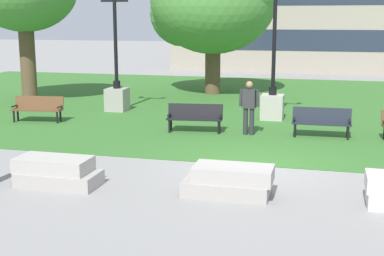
# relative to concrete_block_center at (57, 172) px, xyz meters

# --- Properties ---
(ground_plane) EXTENTS (140.00, 140.00, 0.00)m
(ground_plane) POSITION_rel_concrete_block_center_xyz_m (4.13, 2.65, -0.31)
(ground_plane) COLOR gray
(grass_lawn) EXTENTS (40.00, 20.00, 0.02)m
(grass_lawn) POSITION_rel_concrete_block_center_xyz_m (4.13, 12.65, -0.30)
(grass_lawn) COLOR #336628
(grass_lawn) RESTS_ON ground
(concrete_block_center) EXTENTS (1.85, 0.90, 0.64)m
(concrete_block_center) POSITION_rel_concrete_block_center_xyz_m (0.00, 0.00, 0.00)
(concrete_block_center) COLOR #9E9991
(concrete_block_center) RESTS_ON ground
(concrete_block_left) EXTENTS (1.87, 0.90, 0.64)m
(concrete_block_left) POSITION_rel_concrete_block_center_xyz_m (3.85, 0.27, 0.00)
(concrete_block_left) COLOR #9E9991
(concrete_block_left) RESTS_ON ground
(park_bench_near_left) EXTENTS (1.85, 0.73, 0.90)m
(park_bench_near_left) POSITION_rel_concrete_block_center_xyz_m (1.63, 6.26, 0.23)
(park_bench_near_left) COLOR black
(park_bench_near_left) RESTS_ON grass_lawn
(park_bench_far_left) EXTENTS (1.81, 0.56, 0.90)m
(park_bench_far_left) POSITION_rel_concrete_block_center_xyz_m (5.64, 6.48, 0.23)
(park_bench_far_left) COLOR #1E232D
(park_bench_far_left) RESTS_ON grass_lawn
(park_bench_far_right) EXTENTS (1.85, 0.76, 0.90)m
(park_bench_far_right) POSITION_rel_concrete_block_center_xyz_m (-4.25, 6.58, 0.23)
(park_bench_far_right) COLOR brown
(park_bench_far_right) RESTS_ON grass_lawn
(lamp_post_right) EXTENTS (1.32, 0.80, 5.14)m
(lamp_post_right) POSITION_rel_concrete_block_center_xyz_m (3.84, 9.08, 0.75)
(lamp_post_right) COLOR #ADA89E
(lamp_post_right) RESTS_ON grass_lawn
(lamp_post_center) EXTENTS (1.32, 0.80, 4.79)m
(lamp_post_center) POSITION_rel_concrete_block_center_xyz_m (-2.36, 9.42, 0.69)
(lamp_post_center) COLOR gray
(lamp_post_center) RESTS_ON grass_lawn
(tree_near_left) EXTENTS (6.29, 5.99, 7.03)m
(tree_near_left) POSITION_rel_concrete_block_center_xyz_m (0.25, 15.14, 4.13)
(tree_near_left) COLOR brown
(tree_near_left) RESTS_ON grass_lawn
(person_bystander_near_lawn) EXTENTS (0.64, 0.26, 1.71)m
(person_bystander_near_lawn) POSITION_rel_concrete_block_center_xyz_m (3.39, 6.22, 0.68)
(person_bystander_near_lawn) COLOR #28282D
(person_bystander_near_lawn) RESTS_ON grass_lawn
(building_facade_distant) EXTENTS (24.70, 1.03, 9.62)m
(building_facade_distant) POSITION_rel_concrete_block_center_xyz_m (7.09, 27.15, 4.50)
(building_facade_distant) COLOR gray
(building_facade_distant) RESTS_ON ground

